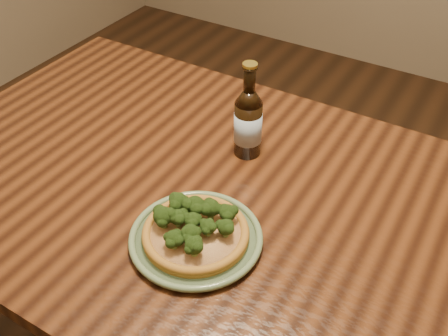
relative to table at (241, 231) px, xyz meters
The scene contains 4 objects.
table is the anchor object (origin of this frame).
plate 0.18m from the table, 97.67° to the right, with size 0.27×0.27×0.02m.
pizza 0.19m from the table, 98.42° to the right, with size 0.21×0.21×0.06m.
beer_bottle 0.25m from the table, 115.08° to the left, with size 0.07×0.07×0.24m.
Camera 1 is at (0.39, -0.63, 1.53)m, focal length 42.00 mm.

